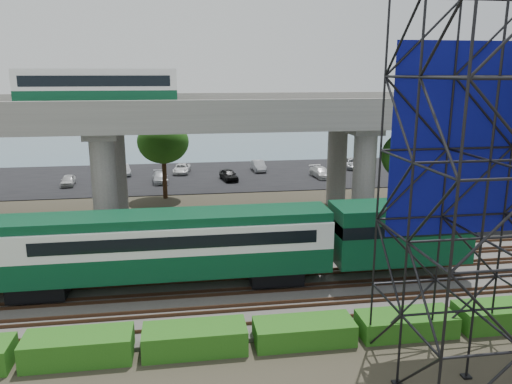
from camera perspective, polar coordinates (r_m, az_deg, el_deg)
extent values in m
plane|color=#474233|center=(27.77, 1.22, -12.44)|extent=(140.00, 140.00, 0.00)
cube|color=slate|center=(29.51, 0.55, -10.58)|extent=(90.00, 12.00, 0.20)
cube|color=black|center=(37.36, -1.54, -5.37)|extent=(90.00, 5.00, 0.08)
cube|color=black|center=(59.97, -4.33, 1.89)|extent=(90.00, 18.00, 0.08)
cube|color=slate|center=(81.60, -5.53, 4.97)|extent=(140.00, 40.00, 0.03)
cube|color=#472D1E|center=(25.26, 2.31, -14.55)|extent=(90.00, 0.08, 0.16)
cube|color=#472D1E|center=(26.51, 1.71, -13.10)|extent=(90.00, 0.08, 0.16)
cube|color=#472D1E|center=(27.01, 1.49, -12.57)|extent=(90.00, 0.08, 0.16)
cube|color=#472D1E|center=(28.29, 0.97, -11.30)|extent=(90.00, 0.08, 0.16)
cube|color=#472D1E|center=(28.79, 0.78, -10.84)|extent=(90.00, 0.08, 0.16)
cube|color=#472D1E|center=(30.09, 0.33, -9.71)|extent=(90.00, 0.08, 0.16)
cube|color=#472D1E|center=(30.60, 0.16, -9.30)|extent=(90.00, 0.08, 0.16)
cube|color=#472D1E|center=(31.91, -0.24, -8.31)|extent=(90.00, 0.08, 0.16)
cube|color=#472D1E|center=(32.43, -0.38, -7.94)|extent=(90.00, 0.08, 0.16)
cube|color=#472D1E|center=(33.76, -0.74, -7.05)|extent=(90.00, 0.08, 0.16)
cube|color=black|center=(29.95, -23.47, -9.92)|extent=(3.00, 2.20, 0.90)
cube|color=black|center=(29.36, 2.18, -9.21)|extent=(3.00, 2.20, 0.90)
cube|color=#094125|center=(28.50, -10.87, -7.69)|extent=(19.00, 3.00, 1.40)
cube|color=white|center=(28.02, -11.00, -4.92)|extent=(19.00, 3.00, 1.50)
cube|color=#094125|center=(27.72, -11.09, -2.96)|extent=(19.00, 2.60, 0.50)
cube|color=black|center=(27.97, -8.95, -4.76)|extent=(15.00, 3.06, 0.70)
cube|color=#094125|center=(30.84, 16.08, -4.36)|extent=(8.00, 3.00, 3.40)
cube|color=#9E9B93|center=(40.95, -2.58, 8.57)|extent=(80.00, 12.00, 1.20)
cube|color=#9E9B93|center=(35.17, -1.59, 9.63)|extent=(80.00, 0.50, 1.10)
cube|color=#9E9B93|center=(46.58, -3.37, 10.59)|extent=(80.00, 0.50, 1.10)
cylinder|color=#9E9B93|center=(38.39, -16.94, 0.69)|extent=(1.80, 1.80, 8.00)
cylinder|color=#9E9B93|center=(45.18, -15.73, 2.65)|extent=(1.80, 1.80, 8.00)
cube|color=#9E9B93|center=(41.21, -16.63, 6.79)|extent=(2.40, 9.00, 0.60)
cylinder|color=#9E9B93|center=(40.57, 12.22, 1.65)|extent=(1.80, 1.80, 8.00)
cylinder|color=#9E9B93|center=(47.05, 9.23, 3.41)|extent=(1.80, 1.80, 8.00)
cube|color=#9E9B93|center=(43.25, 10.83, 7.41)|extent=(2.40, 9.00, 0.60)
cube|color=black|center=(41.11, -17.44, 9.32)|extent=(12.00, 2.50, 0.70)
cube|color=#094125|center=(41.07, -17.52, 10.43)|extent=(12.00, 2.50, 0.90)
cube|color=white|center=(41.03, -17.63, 11.96)|extent=(12.00, 2.50, 1.30)
cube|color=black|center=(41.03, -17.63, 12.03)|extent=(11.00, 2.56, 0.80)
cube|color=white|center=(41.03, -17.71, 13.07)|extent=(12.00, 2.40, 0.30)
cube|color=navy|center=(23.57, 24.27, 5.36)|extent=(8.10, 0.08, 8.25)
cube|color=black|center=(24.18, 26.08, -18.09)|extent=(9.36, 6.36, 0.08)
cube|color=#215E15|center=(23.82, -19.62, -16.39)|extent=(4.60, 1.80, 1.20)
cube|color=#215E15|center=(23.37, -6.99, -16.32)|extent=(4.60, 1.80, 1.15)
cube|color=#215E15|center=(23.99, 5.49, -15.59)|extent=(4.60, 1.80, 1.03)
cube|color=#215E15|center=(25.57, 16.78, -14.22)|extent=(4.60, 1.80, 1.01)
cube|color=#215E15|center=(27.94, 26.33, -12.50)|extent=(4.60, 1.80, 1.12)
cylinder|color=#382314|center=(42.49, 17.17, -0.33)|extent=(0.44, 0.44, 4.80)
ellipsoid|color=#215E15|center=(41.87, 17.47, 3.93)|extent=(4.94, 4.94, 4.18)
cylinder|color=#382314|center=(49.57, -10.42, 2.00)|extent=(0.44, 0.44, 4.80)
ellipsoid|color=#215E15|center=(49.04, -10.58, 5.66)|extent=(4.94, 4.94, 4.18)
imported|color=black|center=(36.90, -18.27, -5.03)|extent=(5.81, 3.52, 1.51)
imported|color=silver|center=(58.07, -20.68, 1.26)|extent=(1.55, 3.41, 1.13)
imported|color=#A3A6AA|center=(62.04, -14.90, 2.47)|extent=(2.18, 3.91, 1.22)
imported|color=#AEAFB6|center=(56.80, -10.89, 1.66)|extent=(1.92, 4.11, 1.16)
imported|color=silver|center=(61.66, -8.48, 2.67)|extent=(2.37, 4.22, 1.11)
imported|color=black|center=(56.99, -3.14, 1.98)|extent=(2.19, 3.94, 1.27)
imported|color=#919398|center=(62.37, 0.29, 3.03)|extent=(1.53, 3.98, 1.29)
imported|color=silver|center=(59.00, 7.42, 2.25)|extent=(2.17, 4.33, 1.21)
imported|color=#AEB2B6|center=(65.39, 11.00, 3.24)|extent=(2.70, 4.68, 1.23)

